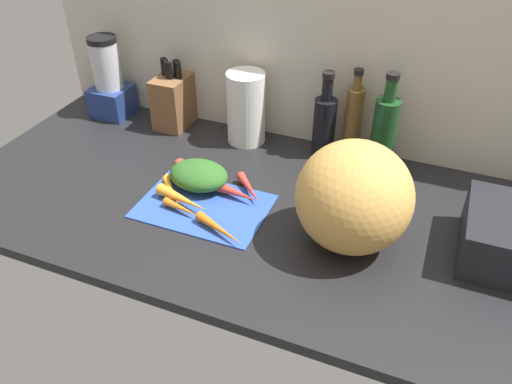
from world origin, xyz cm
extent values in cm
cube|color=black|center=(0.00, 0.00, -1.50)|extent=(170.00, 80.00, 3.00)
cube|color=beige|center=(0.00, 38.50, 30.00)|extent=(170.00, 3.00, 60.00)
cube|color=#2D51B7|center=(-11.58, -7.35, 0.40)|extent=(34.02, 23.63, 0.80)
cone|color=orange|center=(-15.44, -12.23, 1.92)|extent=(11.51, 4.50, 2.24)
cone|color=red|center=(-4.47, -1.24, 2.33)|extent=(12.22, 5.07, 3.06)
cone|color=orange|center=(-2.64, -16.22, 2.07)|extent=(15.19, 8.16, 2.55)
cone|color=orange|center=(-16.85, -9.28, 2.49)|extent=(16.38, 6.93, 3.37)
cone|color=orange|center=(-20.84, -0.36, 1.82)|extent=(11.82, 4.14, 2.05)
cone|color=red|center=(-2.38, 2.40, 2.10)|extent=(11.32, 11.42, 2.60)
cone|color=orange|center=(-21.64, -6.47, 1.90)|extent=(10.74, 10.80, 2.20)
cone|color=red|center=(-21.00, 0.16, 2.50)|extent=(12.47, 13.73, 3.39)
ellipsoid|color=#2D6023|center=(-16.53, -0.29, 4.34)|extent=(16.76, 12.89, 7.09)
ellipsoid|color=gold|center=(27.33, -6.28, 13.42)|extent=(27.27, 26.97, 26.84)
cube|color=brown|center=(-41.16, 31.14, 8.53)|extent=(9.79, 15.93, 17.06)
cylinder|color=black|center=(-44.02, 31.35, 19.81)|extent=(2.12, 2.12, 5.50)
cylinder|color=black|center=(-42.88, 30.67, 19.81)|extent=(1.60, 1.60, 5.50)
cylinder|color=black|center=(-41.73, 29.20, 19.81)|extent=(1.44, 1.44, 5.50)
cylinder|color=black|center=(-40.59, 29.06, 19.81)|extent=(1.71, 1.71, 5.50)
cylinder|color=black|center=(-39.45, 31.33, 19.81)|extent=(2.16, 2.16, 5.50)
cylinder|color=black|center=(-38.30, 30.43, 19.81)|extent=(1.92, 1.92, 5.50)
cube|color=navy|center=(-65.02, 28.97, 4.97)|extent=(12.48, 12.48, 9.94)
cylinder|color=silver|center=(-65.02, 28.97, 17.82)|extent=(9.36, 9.36, 15.77)
cylinder|color=black|center=(-65.02, 28.97, 26.60)|extent=(9.55, 9.55, 1.80)
cylinder|color=white|center=(-14.75, 29.50, 11.40)|extent=(11.95, 11.95, 22.81)
cylinder|color=black|center=(10.23, 30.31, 9.18)|extent=(6.79, 6.79, 18.35)
cylinder|color=black|center=(10.23, 30.31, 21.79)|extent=(3.15, 3.15, 6.87)
cylinder|color=black|center=(10.23, 30.31, 26.02)|extent=(3.62, 3.62, 1.60)
cylinder|color=brown|center=(18.15, 32.48, 11.08)|extent=(5.17, 5.17, 22.16)
cylinder|color=brown|center=(18.15, 32.48, 24.33)|extent=(2.36, 2.36, 4.35)
cylinder|color=black|center=(18.15, 32.48, 27.30)|extent=(2.71, 2.71, 1.60)
cylinder|color=#19421E|center=(27.88, 28.77, 11.01)|extent=(6.97, 6.97, 22.01)
cylinder|color=#19421E|center=(27.88, 28.77, 25.18)|extent=(3.26, 3.26, 6.34)
cylinder|color=black|center=(27.88, 28.77, 29.15)|extent=(3.75, 3.75, 1.60)
camera|label=1|loc=(41.47, -101.07, 82.95)|focal=35.51mm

